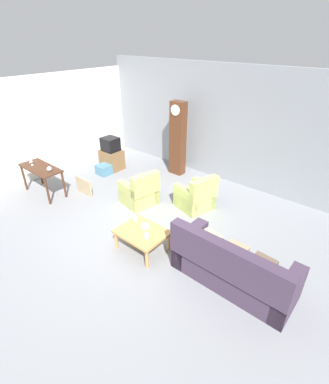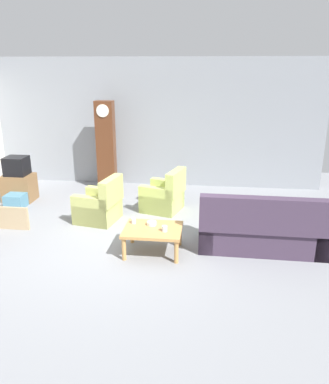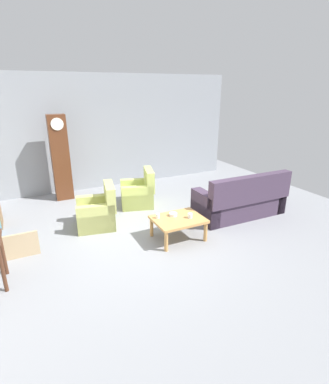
{
  "view_description": "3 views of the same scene",
  "coord_description": "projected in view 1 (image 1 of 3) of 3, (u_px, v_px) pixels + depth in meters",
  "views": [
    {
      "loc": [
        3.7,
        -3.44,
        3.85
      ],
      "look_at": [
        0.25,
        0.69,
        0.79
      ],
      "focal_mm": 26.28,
      "sensor_mm": 36.0,
      "label": 1
    },
    {
      "loc": [
        1.4,
        -6.05,
        3.02
      ],
      "look_at": [
        0.6,
        0.59,
        0.77
      ],
      "focal_mm": 35.7,
      "sensor_mm": 36.0,
      "label": 2
    },
    {
      "loc": [
        -2.02,
        -4.83,
        2.82
      ],
      "look_at": [
        0.54,
        0.34,
        0.76
      ],
      "focal_mm": 27.5,
      "sensor_mm": 36.0,
      "label": 3
    }
  ],
  "objects": [
    {
      "name": "armchair_olive_near",
      "position": [
        140.0,
        193.0,
        7.14
      ],
      "size": [
        0.92,
        0.9,
        0.92
      ],
      "color": "#B7BC66",
      "rests_on": "ground_plane"
    },
    {
      "name": "tv_crt",
      "position": [
        110.0,
        144.0,
        8.75
      ],
      "size": [
        0.48,
        0.44,
        0.42
      ],
      "primitive_type": "cube",
      "color": "black",
      "rests_on": "tv_stand_cabinet"
    },
    {
      "name": "cup_white_porcelain",
      "position": [
        135.0,
        219.0,
        5.84
      ],
      "size": [
        0.08,
        0.08,
        0.09
      ],
      "primitive_type": "cylinder",
      "color": "white",
      "rests_on": "coffee_table_wood"
    },
    {
      "name": "ground_plane",
      "position": [
        136.0,
        231.0,
        6.26
      ],
      "size": [
        10.4,
        10.4,
        0.0
      ],
      "primitive_type": "plane",
      "color": "gray"
    },
    {
      "name": "wine_glass_tall",
      "position": [
        29.0,
        158.0,
        7.57
      ],
      "size": [
        0.07,
        0.07,
        0.2
      ],
      "color": "silver",
      "rests_on": "console_table_dark"
    },
    {
      "name": "wine_glass_mid",
      "position": [
        31.0,
        161.0,
        7.41
      ],
      "size": [
        0.07,
        0.07,
        0.19
      ],
      "color": "silver",
      "rests_on": "console_table_dark"
    },
    {
      "name": "framed_picture_leaning",
      "position": [
        84.0,
        186.0,
        7.62
      ],
      "size": [
        0.6,
        0.05,
        0.45
      ],
      "primitive_type": "cube",
      "color": "tan",
      "rests_on": "ground_plane"
    },
    {
      "name": "grandfather_clock",
      "position": [
        178.0,
        139.0,
        8.34
      ],
      "size": [
        0.44,
        0.3,
        2.2
      ],
      "color": "#562D19",
      "rests_on": "ground_plane"
    },
    {
      "name": "coffee_table_wood",
      "position": [
        142.0,
        234.0,
        5.58
      ],
      "size": [
        0.96,
        0.76,
        0.44
      ],
      "color": "tan",
      "rests_on": "ground_plane"
    },
    {
      "name": "garage_door_wall",
      "position": [
        224.0,
        125.0,
        7.87
      ],
      "size": [
        8.4,
        0.16,
        3.2
      ],
      "primitive_type": "cube",
      "color": "gray",
      "rests_on": "ground_plane"
    },
    {
      "name": "storage_box_blue",
      "position": [
        104.0,
        170.0,
        8.73
      ],
      "size": [
        0.41,
        0.39,
        0.3
      ],
      "primitive_type": "cube",
      "color": "teal",
      "rests_on": "ground_plane"
    },
    {
      "name": "pegboard_wall_left",
      "position": [
        40.0,
        128.0,
        8.15
      ],
      "size": [
        0.12,
        6.4,
        2.88
      ],
      "primitive_type": "cube",
      "color": "silver",
      "rests_on": "ground_plane"
    },
    {
      "name": "couch_floral",
      "position": [
        232.0,
        268.0,
        4.79
      ],
      "size": [
        2.11,
        0.91,
        1.04
      ],
      "color": "#423347",
      "rests_on": "ground_plane"
    },
    {
      "name": "console_table_dark",
      "position": [
        41.0,
        171.0,
        7.42
      ],
      "size": [
        1.3,
        0.56,
        0.78
      ],
      "color": "#472819",
      "rests_on": "ground_plane"
    },
    {
      "name": "bowl_white_stacked",
      "position": [
        145.0,
        226.0,
        5.65
      ],
      "size": [
        0.16,
        0.16,
        0.06
      ],
      "primitive_type": "cylinder",
      "color": "white",
      "rests_on": "coffee_table_wood"
    },
    {
      "name": "cup_blue_rimmed",
      "position": [
        146.0,
        236.0,
        5.35
      ],
      "size": [
        0.09,
        0.09,
        0.09
      ],
      "primitive_type": "cylinder",
      "color": "silver",
      "rests_on": "coffee_table_wood"
    },
    {
      "name": "glass_dome_cloche",
      "position": [
        49.0,
        169.0,
        7.14
      ],
      "size": [
        0.12,
        0.12,
        0.12
      ],
      "primitive_type": "sphere",
      "color": "silver",
      "rests_on": "console_table_dark"
    },
    {
      "name": "tv_stand_cabinet",
      "position": [
        112.0,
        160.0,
        9.01
      ],
      "size": [
        0.68,
        0.52,
        0.62
      ],
      "primitive_type": "cube",
      "color": "brown",
      "rests_on": "ground_plane"
    },
    {
      "name": "armchair_olive_far",
      "position": [
        196.0,
        197.0,
        6.95
      ],
      "size": [
        0.97,
        0.95,
        0.92
      ],
      "color": "#C1CE69",
      "rests_on": "ground_plane"
    }
  ]
}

